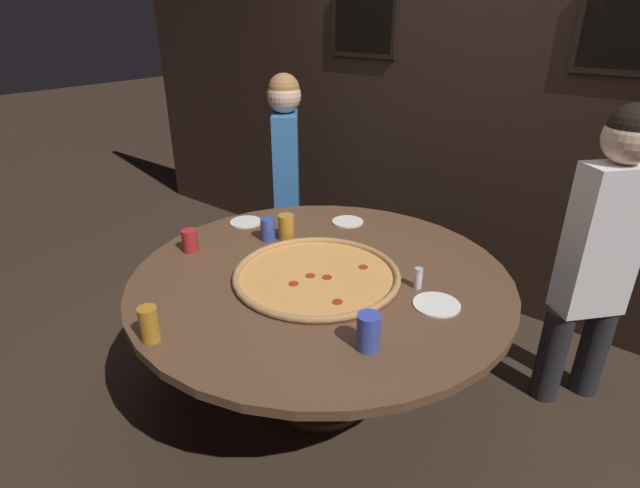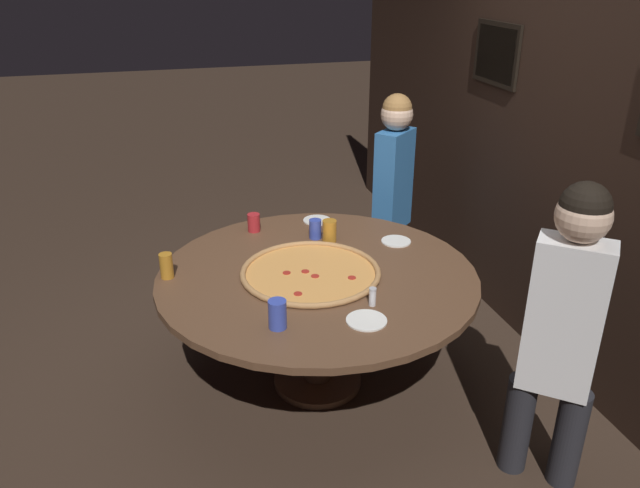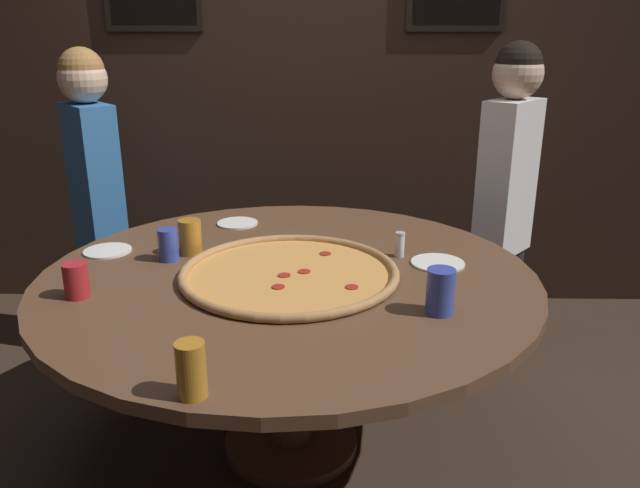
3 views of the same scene
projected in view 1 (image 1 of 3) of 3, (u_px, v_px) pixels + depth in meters
ground_plane at (321, 395)px, 2.65m from camera, size 24.00×24.00×0.00m
back_wall at (469, 106)px, 3.13m from camera, size 6.40×0.08×2.60m
dining_table at (321, 294)px, 2.38m from camera, size 1.77×1.77×0.74m
giant_pizza at (317, 275)px, 2.30m from camera, size 0.77×0.77×0.03m
drink_cup_front_edge at (190, 241)px, 2.53m from camera, size 0.08×0.08×0.12m
drink_cup_near_left at (149, 324)px, 1.84m from camera, size 0.07×0.07×0.14m
drink_cup_by_shaker at (286, 227)px, 2.66m from camera, size 0.09×0.09×0.14m
drink_cup_far_right at (268, 229)px, 2.65m from camera, size 0.08×0.08×0.12m
drink_cup_near_right at (368, 332)px, 1.80m from camera, size 0.09×0.09×0.14m
white_plate_right_side at (246, 222)px, 2.88m from camera, size 0.18×0.18×0.01m
white_plate_left_side at (437, 305)px, 2.08m from camera, size 0.20×0.20×0.01m
white_plate_near_front at (348, 222)px, 2.89m from camera, size 0.18×0.18×0.01m
condiment_shaker at (418, 278)px, 2.20m from camera, size 0.04×0.04×0.10m
diner_side_left at (286, 171)px, 3.44m from camera, size 0.34×0.37×1.49m
diner_far_right at (601, 247)px, 2.31m from camera, size 0.35×0.38×1.52m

